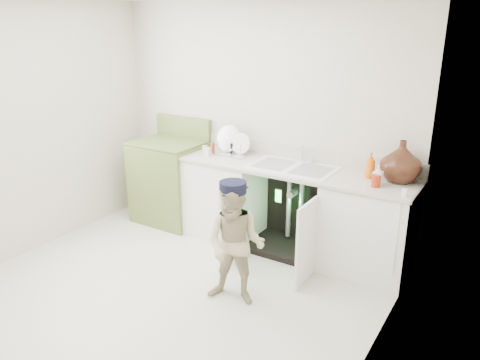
# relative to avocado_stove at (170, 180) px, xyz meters

# --- Properties ---
(ground) EXTENTS (3.50, 3.50, 0.00)m
(ground) POSITION_rel_avocado_stove_xyz_m (1.02, -1.18, -0.50)
(ground) COLOR beige
(ground) RESTS_ON ground
(room_shell) EXTENTS (6.00, 5.50, 1.26)m
(room_shell) POSITION_rel_avocado_stove_xyz_m (1.02, -1.18, 0.75)
(room_shell) COLOR beige
(room_shell) RESTS_ON ground
(counter_run) EXTENTS (2.44, 1.02, 1.28)m
(counter_run) POSITION_rel_avocado_stove_xyz_m (1.61, 0.03, -0.01)
(counter_run) COLOR white
(counter_run) RESTS_ON ground
(avocado_stove) EXTENTS (0.78, 0.65, 1.20)m
(avocado_stove) POSITION_rel_avocado_stove_xyz_m (0.00, 0.00, 0.00)
(avocado_stove) COLOR olive
(avocado_stove) RESTS_ON ground
(repair_worker) EXTENTS (0.59, 1.01, 1.07)m
(repair_worker) POSITION_rel_avocado_stove_xyz_m (1.59, -1.07, 0.04)
(repair_worker) COLOR beige
(repair_worker) RESTS_ON ground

